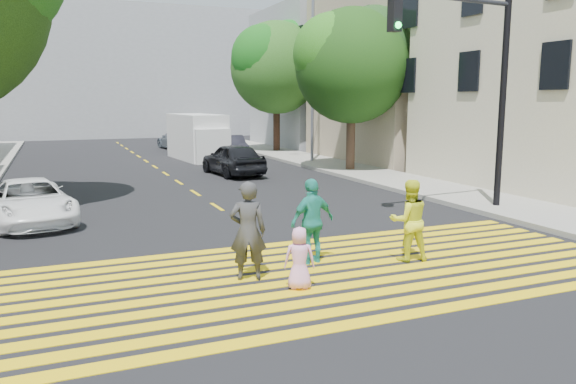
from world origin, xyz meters
TOP-DOWN VIEW (x-y plane):
  - ground at (0.00, 0.00)m, footprint 120.00×120.00m
  - sidewalk_right at (8.50, 15.00)m, footprint 3.00×60.00m
  - crosswalk at (0.00, 1.28)m, footprint 13.40×5.30m
  - lane_line at (0.00, 22.50)m, footprint 0.12×34.40m
  - building_right_tan at (15.00, 19.00)m, footprint 10.00×10.00m
  - building_right_grey at (15.00, 30.00)m, footprint 10.00×10.00m
  - backdrop_block at (0.00, 48.00)m, footprint 30.00×8.00m
  - tree_right_near at (8.45, 15.28)m, footprint 6.84×6.54m
  - tree_right_far at (8.91, 26.19)m, footprint 7.17×6.91m
  - pedestrian_man at (-1.45, 1.52)m, footprint 0.80×0.63m
  - pedestrian_woman at (2.17, 1.45)m, footprint 0.99×0.85m
  - pedestrian_child at (-0.76, 0.64)m, footprint 0.66×0.55m
  - pedestrian_extra at (0.16, 2.06)m, footprint 1.13×0.66m
  - white_sedan at (-5.49, 8.67)m, footprint 2.74×4.70m
  - dark_car_near at (2.81, 16.34)m, footprint 2.18×4.52m
  - silver_car at (3.26, 31.15)m, footprint 2.32×4.79m
  - dark_car_parked at (5.26, 24.47)m, footprint 1.79×4.08m
  - white_van at (2.99, 23.68)m, footprint 2.53×5.69m
  - traffic_signal at (6.80, 5.03)m, footprint 4.56×0.75m
  - street_lamp at (8.08, 19.41)m, footprint 2.09×0.30m

SIDE VIEW (x-z plane):
  - ground at x=0.00m, z-range 0.00..0.00m
  - lane_line at x=0.00m, z-range 0.00..0.01m
  - crosswalk at x=0.00m, z-range 0.00..0.01m
  - sidewalk_right at x=8.50m, z-range 0.00..0.15m
  - pedestrian_child at x=-0.76m, z-range 0.00..1.16m
  - white_sedan at x=-5.49m, z-range 0.00..1.23m
  - dark_car_parked at x=5.26m, z-range 0.00..1.30m
  - silver_car at x=3.26m, z-range 0.00..1.34m
  - dark_car_near at x=2.81m, z-range 0.00..1.49m
  - pedestrian_woman at x=2.17m, z-range 0.00..1.76m
  - pedestrian_extra at x=0.16m, z-range 0.00..1.82m
  - pedestrian_man at x=-1.45m, z-range 0.00..1.92m
  - white_van at x=2.99m, z-range -0.07..2.55m
  - traffic_signal at x=6.80m, z-range 0.99..7.69m
  - building_right_tan at x=15.00m, z-range 0.00..10.00m
  - building_right_grey at x=15.00m, z-range 0.00..10.00m
  - tree_right_near at x=8.45m, z-range 1.38..9.21m
  - street_lamp at x=8.08m, z-range 0.68..9.92m
  - tree_right_far at x=8.91m, z-range 1.51..10.13m
  - backdrop_block at x=0.00m, z-range 0.00..12.00m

